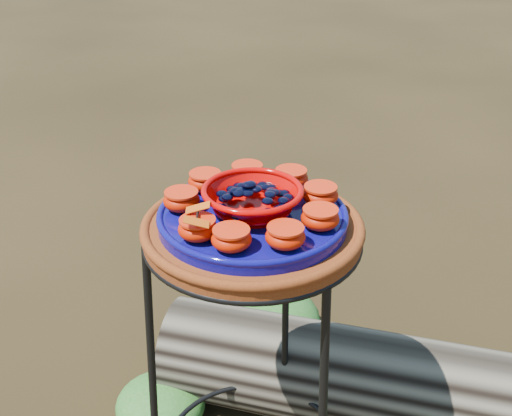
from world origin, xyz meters
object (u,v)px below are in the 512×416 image
(plant_stand, at_px, (253,382))
(terracotta_saucer, at_px, (253,231))
(cobalt_plate, at_px, (253,218))
(red_bowl, at_px, (252,201))
(driftwood_log, at_px, (441,395))

(plant_stand, distance_m, terracotta_saucer, 0.37)
(plant_stand, height_order, cobalt_plate, cobalt_plate)
(red_bowl, bearing_deg, cobalt_plate, 0.00)
(driftwood_log, bearing_deg, cobalt_plate, -137.47)
(plant_stand, xyz_separation_m, terracotta_saucer, (0.00, 0.00, 0.37))
(terracotta_saucer, height_order, driftwood_log, terracotta_saucer)
(terracotta_saucer, xyz_separation_m, cobalt_plate, (0.00, 0.00, 0.03))
(red_bowl, xyz_separation_m, driftwood_log, (0.37, 0.34, -0.64))
(plant_stand, relative_size, cobalt_plate, 2.05)
(red_bowl, distance_m, driftwood_log, 0.82)
(driftwood_log, bearing_deg, terracotta_saucer, -137.47)
(plant_stand, distance_m, red_bowl, 0.43)
(plant_stand, xyz_separation_m, red_bowl, (0.00, 0.00, 0.43))
(red_bowl, height_order, driftwood_log, red_bowl)
(terracotta_saucer, xyz_separation_m, driftwood_log, (0.37, 0.34, -0.58))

